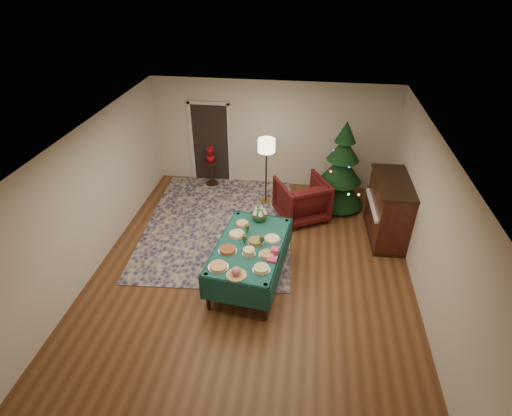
# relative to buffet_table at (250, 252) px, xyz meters

# --- Properties ---
(room_shell) EXTENTS (7.00, 7.00, 7.00)m
(room_shell) POSITION_rel_buffet_table_xyz_m (0.01, 0.27, 0.71)
(room_shell) COLOR #593319
(room_shell) RESTS_ON ground
(doorway) EXTENTS (1.08, 0.04, 2.16)m
(doorway) POSITION_rel_buffet_table_xyz_m (-1.59, 3.75, 0.46)
(doorway) COLOR black
(doorway) RESTS_ON ground
(rug) EXTENTS (3.48, 4.41, 0.02)m
(rug) POSITION_rel_buffet_table_xyz_m (-0.97, 1.67, -0.63)
(rug) COLOR #131246
(rug) RESTS_ON ground
(buffet_table) EXTENTS (1.41, 2.16, 0.79)m
(buffet_table) POSITION_rel_buffet_table_xyz_m (0.00, 0.00, 0.00)
(buffet_table) COLOR black
(buffet_table) RESTS_ON ground
(platter_0) EXTENTS (0.34, 0.34, 0.05)m
(platter_0) POSITION_rel_buffet_table_xyz_m (-0.43, -0.67, 0.18)
(platter_0) COLOR silver
(platter_0) RESTS_ON buffet_table
(platter_1) EXTENTS (0.33, 0.33, 0.17)m
(platter_1) POSITION_rel_buffet_table_xyz_m (-0.10, -0.83, 0.23)
(platter_1) COLOR silver
(platter_1) RESTS_ON buffet_table
(platter_2) EXTENTS (0.29, 0.29, 0.07)m
(platter_2) POSITION_rel_buffet_table_xyz_m (0.28, -0.64, 0.19)
(platter_2) COLOR silver
(platter_2) RESTS_ON buffet_table
(platter_3) EXTENTS (0.33, 0.33, 0.05)m
(platter_3) POSITION_rel_buffet_table_xyz_m (-0.36, -0.23, 0.18)
(platter_3) COLOR silver
(platter_3) RESTS_ON buffet_table
(platter_4) EXTENTS (0.24, 0.24, 0.11)m
(platter_4) POSITION_rel_buffet_table_xyz_m (0.02, -0.26, 0.21)
(platter_4) COLOR silver
(platter_4) RESTS_ON buffet_table
(platter_5) EXTENTS (0.28, 0.28, 0.04)m
(platter_5) POSITION_rel_buffet_table_xyz_m (0.33, -0.25, 0.18)
(platter_5) COLOR silver
(platter_5) RESTS_ON buffet_table
(platter_6) EXTENTS (0.32, 0.32, 0.05)m
(platter_6) POSITION_rel_buffet_table_xyz_m (-0.28, 0.24, 0.18)
(platter_6) COLOR silver
(platter_6) RESTS_ON buffet_table
(platter_7) EXTENTS (0.29, 0.29, 0.08)m
(platter_7) POSITION_rel_buffet_table_xyz_m (0.09, 0.06, 0.19)
(platter_7) COLOR silver
(platter_7) RESTS_ON buffet_table
(platter_8) EXTENTS (0.31, 0.31, 0.04)m
(platter_8) POSITION_rel_buffet_table_xyz_m (0.37, 0.20, 0.18)
(platter_8) COLOR silver
(platter_8) RESTS_ON buffet_table
(platter_9) EXTENTS (0.27, 0.27, 0.04)m
(platter_9) POSITION_rel_buffet_table_xyz_m (-0.24, 0.60, 0.18)
(platter_9) COLOR silver
(platter_9) RESTS_ON buffet_table
(goblet_0) EXTENTS (0.08, 0.08, 0.18)m
(goblet_0) POSITION_rel_buffet_table_xyz_m (-0.11, 0.33, 0.26)
(goblet_0) COLOR #2D471E
(goblet_0) RESTS_ON buffet_table
(goblet_1) EXTENTS (0.08, 0.08, 0.18)m
(goblet_1) POSITION_rel_buffet_table_xyz_m (0.21, 0.03, 0.26)
(goblet_1) COLOR #2D471E
(goblet_1) RESTS_ON buffet_table
(goblet_2) EXTENTS (0.08, 0.08, 0.18)m
(goblet_2) POSITION_rel_buffet_table_xyz_m (-0.10, 0.01, 0.26)
(goblet_2) COLOR #2D471E
(goblet_2) RESTS_ON buffet_table
(napkin_stack) EXTENTS (0.18, 0.18, 0.04)m
(napkin_stack) POSITION_rel_buffet_table_xyz_m (0.43, -0.37, 0.18)
(napkin_stack) COLOR #D93C63
(napkin_stack) RESTS_ON buffet_table
(gift_box) EXTENTS (0.14, 0.14, 0.11)m
(gift_box) POSITION_rel_buffet_table_xyz_m (0.46, -0.18, 0.21)
(gift_box) COLOR #E33F68
(gift_box) RESTS_ON buffet_table
(centerpiece) EXTENTS (0.29, 0.29, 0.33)m
(centerpiece) POSITION_rel_buffet_table_xyz_m (0.07, 0.79, 0.30)
(centerpiece) COLOR #1E4C1E
(centerpiece) RESTS_ON buffet_table
(armchair) EXTENTS (1.36, 1.33, 1.06)m
(armchair) POSITION_rel_buffet_table_xyz_m (0.84, 2.21, -0.11)
(armchair) COLOR #460F0F
(armchair) RESTS_ON ground
(floor_lamp) EXTENTS (0.40, 0.40, 1.64)m
(floor_lamp) POSITION_rel_buffet_table_xyz_m (-0.04, 2.79, 0.76)
(floor_lamp) COLOR #A57F3F
(floor_lamp) RESTS_ON ground
(side_table) EXTENTS (0.37, 0.37, 0.66)m
(side_table) POSITION_rel_buffet_table_xyz_m (-1.55, 3.47, -0.31)
(side_table) COLOR black
(side_table) RESTS_ON ground
(potted_plant) EXTENTS (0.23, 0.41, 0.23)m
(potted_plant) POSITION_rel_buffet_table_xyz_m (-1.55, 3.47, 0.14)
(potted_plant) COLOR #A10B14
(potted_plant) RESTS_ON side_table
(christmas_tree) EXTENTS (1.43, 1.43, 2.15)m
(christmas_tree) POSITION_rel_buffet_table_xyz_m (1.70, 2.82, 0.33)
(christmas_tree) COLOR black
(christmas_tree) RESTS_ON ground
(piano) EXTENTS (0.78, 1.57, 1.34)m
(piano) POSITION_rel_buffet_table_xyz_m (2.66, 1.74, 0.02)
(piano) COLOR black
(piano) RESTS_ON ground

